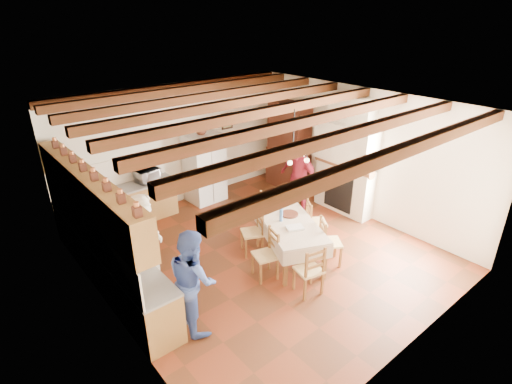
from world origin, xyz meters
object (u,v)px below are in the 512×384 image
Objects in this scene: refrigerator at (204,168)px; dining_table at (290,226)px; chair_right_near at (330,241)px; person_woman_red at (298,177)px; chair_right_far at (316,221)px; microwave at (148,175)px; chair_end_far at (271,211)px; person_man at (149,247)px; person_woman_blue at (193,280)px; chair_end_near at (309,269)px; hutch at (288,146)px; chair_left_far at (252,232)px; chair_left_near at (265,254)px.

refrigerator is 3.35m from dining_table.
refrigerator is at bearing 38.42° from chair_right_near.
person_woman_red is (1.09, 1.96, 0.42)m from chair_right_near.
chair_right_far is 1.81× the size of microwave.
chair_end_far is at bearing -86.13° from refrigerator.
chair_end_far is at bearing -80.85° from person_woman_red.
person_woman_blue is at bearing -146.83° from person_man.
chair_right_far is 1.00× the size of chair_end_near.
person_man is at bearing -127.47° from microwave.
chair_end_near is at bearing 144.47° from chair_right_near.
dining_table is 0.83m from chair_right_near.
refrigerator is 2.35m from chair_end_far.
refrigerator reaches higher than chair_end_far.
dining_table is at bearing -99.26° from chair_end_far.
hutch is 1.22× the size of person_man.
chair_end_near is (-1.36, -1.06, 0.00)m from chair_right_far.
hutch is at bearing -49.97° from person_woman_blue.
microwave is (-1.28, 3.40, 0.33)m from dining_table.
person_woman_red is (-0.85, -1.23, -0.28)m from hutch.
refrigerator reaches higher than chair_left_far.
hutch is 2.46× the size of chair_left_far.
person_woman_blue is (-4.84, -2.95, -0.34)m from hutch.
chair_left_far is 1.60m from chair_end_near.
hutch is 1.31× the size of person_woman_red.
chair_end_far is at bearing 139.54° from chair_left_far.
person_woman_red is at bearing 4.34° from chair_right_far.
person_woman_red is 3.40× the size of microwave.
chair_left_near is 1.00× the size of chair_end_near.
dining_table is 1.15m from chair_end_far.
refrigerator is 2.82m from chair_left_far.
refrigerator reaches higher than chair_right_near.
dining_table is 1.06× the size of person_man.
person_man is at bearing -159.28° from chair_end_far.
microwave is (1.13, 3.79, 0.20)m from person_woman_blue.
chair_left_near is (-0.77, -0.16, -0.24)m from dining_table.
hutch reaches higher than microwave.
chair_right_near is 1.00× the size of chair_right_far.
hutch is 2.46× the size of chair_right_near.
chair_left_near is 0.85m from chair_left_far.
chair_left_far is at bearing -54.26° from person_woman_blue.
chair_right_near is at bearing -74.42° from chair_end_far.
person_woman_blue is at bearing -127.19° from refrigerator.
hutch reaches higher than person_man.
chair_right_far is at bearing -119.56° from hutch.
person_woman_red is (1.12, 0.29, 0.42)m from chair_end_far.
refrigerator is at bearing -168.95° from chair_left_far.
hutch reaches higher than chair_left_near.
hutch is 2.46× the size of chair_end_near.
refrigerator is 1.84× the size of chair_end_near.
person_man is at bearing 164.91° from dining_table.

